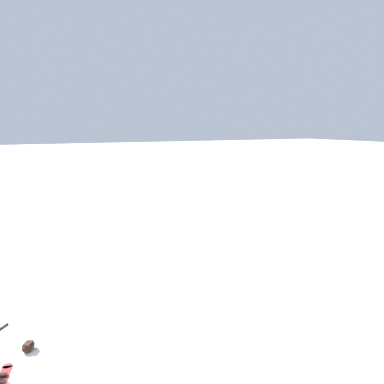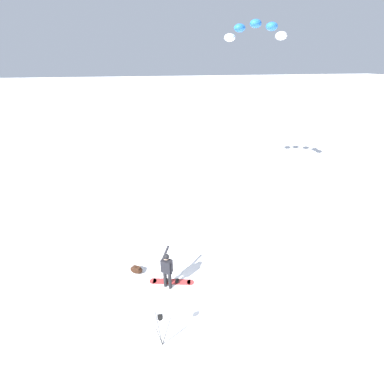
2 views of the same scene
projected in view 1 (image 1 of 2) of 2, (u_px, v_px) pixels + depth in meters
The scene contains 2 objects.
snowboard at pixel (2, 381), 11.79m from camera, with size 0.69×1.80×0.10m.
gear_bag_large at pixel (28, 346), 13.39m from camera, with size 0.60×0.66×0.29m.
Camera 1 is at (-0.87, 11.67, 7.27)m, focal length 38.62 mm.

